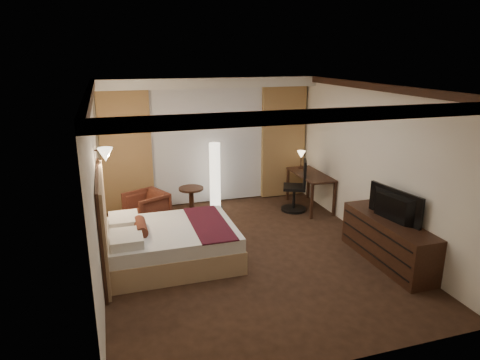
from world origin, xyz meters
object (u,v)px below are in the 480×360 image
object	(u,v)px
dresser	(388,241)
television	(390,202)
desk	(310,191)
armchair	(146,207)
side_table	(192,201)
bed	(172,244)
office_chair	(294,185)
floor_lamp	(215,176)

from	to	relation	value
dresser	television	size ratio (longest dim) A/B	1.78
desk	armchair	bearing A→B (deg)	178.41
side_table	armchair	bearing A→B (deg)	-161.69
bed	side_table	distance (m)	2.10
armchair	office_chair	size ratio (longest dim) A/B	0.65
television	bed	bearing A→B (deg)	62.82
office_chair	bed	bearing A→B (deg)	-127.00
desk	dresser	size ratio (longest dim) A/B	0.70
side_table	desk	size ratio (longest dim) A/B	0.43
side_table	desk	bearing A→B (deg)	-9.26
office_chair	television	size ratio (longest dim) A/B	1.06
dresser	side_table	bearing A→B (deg)	129.83
floor_lamp	desk	xyz separation A→B (m)	(1.92, -0.57, -0.33)
armchair	desk	world-z (taller)	desk
floor_lamp	office_chair	xyz separation A→B (m)	(1.53, -0.62, -0.17)
floor_lamp	television	world-z (taller)	floor_lamp
dresser	bed	bearing A→B (deg)	162.27
desk	office_chair	distance (m)	0.43
armchair	desk	size ratio (longest dim) A/B	0.55
desk	television	distance (m)	2.68
armchair	television	distance (m)	4.40
armchair	floor_lamp	world-z (taller)	floor_lamp
office_chair	side_table	bearing A→B (deg)	-168.27
television	armchair	bearing A→B (deg)	42.31
bed	office_chair	bearing A→B (deg)	28.99
armchair	side_table	xyz separation A→B (m)	(0.93, 0.31, -0.08)
side_table	television	size ratio (longest dim) A/B	0.54
armchair	dresser	world-z (taller)	dresser
armchair	desk	bearing A→B (deg)	62.69
dresser	office_chair	bearing A→B (deg)	99.70
office_chair	floor_lamp	bearing A→B (deg)	-177.98
armchair	floor_lamp	bearing A→B (deg)	82.11
bed	television	world-z (taller)	television
armchair	side_table	bearing A→B (deg)	82.58
office_chair	television	world-z (taller)	office_chair
side_table	television	distance (m)	3.97
armchair	dresser	bearing A→B (deg)	26.12
armchair	dresser	size ratio (longest dim) A/B	0.38
bed	desk	distance (m)	3.53
side_table	office_chair	xyz separation A→B (m)	(2.07, -0.45, 0.27)
dresser	television	bearing A→B (deg)	180.00
bed	dresser	distance (m)	3.36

